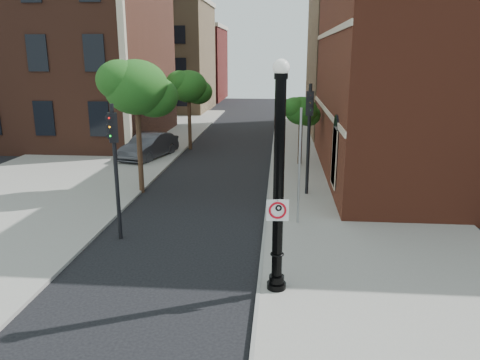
# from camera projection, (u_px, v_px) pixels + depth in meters

# --- Properties ---
(ground) EXTENTS (120.00, 120.00, 0.00)m
(ground) POSITION_uv_depth(u_px,v_px,m) (184.00, 294.00, 12.89)
(ground) COLOR black
(ground) RESTS_ON ground
(sidewalk_right) EXTENTS (8.00, 60.00, 0.12)m
(sidewalk_right) POSITION_uv_depth(u_px,v_px,m) (352.00, 194.00, 22.00)
(sidewalk_right) COLOR gray
(sidewalk_right) RESTS_ON ground
(sidewalk_left) EXTENTS (10.00, 50.00, 0.12)m
(sidewalk_left) POSITION_uv_depth(u_px,v_px,m) (105.00, 154.00, 30.96)
(sidewalk_left) COLOR gray
(sidewalk_left) RESTS_ON ground
(curb_edge) EXTENTS (0.10, 60.00, 0.14)m
(curb_edge) POSITION_uv_depth(u_px,v_px,m) (269.00, 192.00, 22.33)
(curb_edge) COLOR gray
(curb_edge) RESTS_ON ground
(victorian_building) EXTENTS (18.60, 14.60, 17.95)m
(victorian_building) POSITION_uv_depth(u_px,v_px,m) (35.00, 22.00, 35.05)
(victorian_building) COLOR #542C1F
(victorian_building) RESTS_ON ground
(bg_building_tan_a) EXTENTS (12.00, 12.00, 12.00)m
(bg_building_tan_a) POSITION_uv_depth(u_px,v_px,m) (158.00, 58.00, 54.69)
(bg_building_tan_a) COLOR olive
(bg_building_tan_a) RESTS_ON ground
(bg_building_red) EXTENTS (12.00, 12.00, 10.00)m
(bg_building_red) POSITION_uv_depth(u_px,v_px,m) (182.00, 65.00, 68.42)
(bg_building_red) COLOR maroon
(bg_building_red) RESTS_ON ground
(bg_building_tan_b) EXTENTS (22.00, 14.00, 14.00)m
(bg_building_tan_b) POSITION_uv_depth(u_px,v_px,m) (446.00, 47.00, 38.60)
(bg_building_tan_b) COLOR olive
(bg_building_tan_b) RESTS_ON ground
(lamppost) EXTENTS (0.53, 0.53, 6.30)m
(lamppost) POSITION_uv_depth(u_px,v_px,m) (278.00, 192.00, 12.26)
(lamppost) COLOR black
(lamppost) RESTS_ON ground
(no_parking_sign) EXTENTS (0.59, 0.09, 0.59)m
(no_parking_sign) POSITION_uv_depth(u_px,v_px,m) (278.00, 210.00, 12.23)
(no_parking_sign) COLOR white
(no_parking_sign) RESTS_ON ground
(parked_car) EXTENTS (2.90, 5.15, 1.61)m
(parked_car) POSITION_uv_depth(u_px,v_px,m) (149.00, 146.00, 29.58)
(parked_car) COLOR #313237
(parked_car) RESTS_ON ground
(traffic_signal_left) EXTENTS (0.39, 0.43, 4.81)m
(traffic_signal_left) POSITION_uv_depth(u_px,v_px,m) (114.00, 150.00, 15.98)
(traffic_signal_left) COLOR black
(traffic_signal_left) RESTS_ON ground
(traffic_signal_right) EXTENTS (0.37, 0.44, 5.17)m
(traffic_signal_right) POSITION_uv_depth(u_px,v_px,m) (309.00, 122.00, 20.98)
(traffic_signal_right) COLOR black
(traffic_signal_right) RESTS_ON ground
(utility_pole) EXTENTS (0.09, 0.09, 4.54)m
(utility_pole) POSITION_uv_depth(u_px,v_px,m) (299.00, 169.00, 17.51)
(utility_pole) COLOR #999999
(utility_pole) RESTS_ON ground
(street_tree_a) EXTENTS (3.45, 3.11, 6.21)m
(street_tree_a) POSITION_uv_depth(u_px,v_px,m) (137.00, 89.00, 21.23)
(street_tree_a) COLOR #302013
(street_tree_a) RESTS_ON ground
(street_tree_b) EXTENTS (3.00, 2.71, 5.41)m
(street_tree_b) POSITION_uv_depth(u_px,v_px,m) (189.00, 87.00, 31.72)
(street_tree_b) COLOR #302013
(street_tree_b) RESTS_ON ground
(street_tree_c) EXTENTS (2.26, 2.04, 4.07)m
(street_tree_c) POSITION_uv_depth(u_px,v_px,m) (302.00, 112.00, 27.12)
(street_tree_c) COLOR #302013
(street_tree_c) RESTS_ON ground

